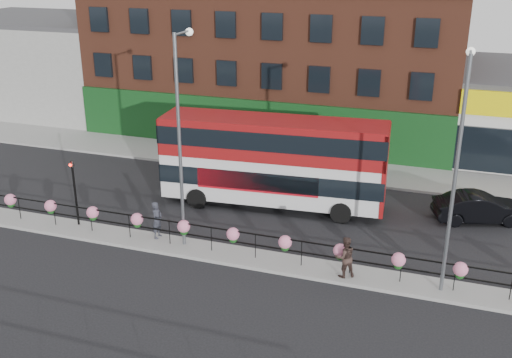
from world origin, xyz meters
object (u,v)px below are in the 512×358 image
(double_decker_bus, at_px, (274,154))
(pedestrian_b, at_px, (345,257))
(car, at_px, (480,208))
(lamp_column_east, at_px, (458,156))
(pedestrian_a, at_px, (157,220))
(lamp_column_west, at_px, (181,124))

(double_decker_bus, height_order, pedestrian_b, double_decker_bus)
(car, relative_size, lamp_column_east, 0.51)
(pedestrian_a, bearing_deg, double_decker_bus, -32.78)
(car, height_order, lamp_column_east, lamp_column_east)
(pedestrian_a, height_order, pedestrian_b, pedestrian_a)
(double_decker_bus, relative_size, pedestrian_b, 6.71)
(double_decker_bus, distance_m, lamp_column_west, 6.58)
(lamp_column_west, bearing_deg, car, 28.95)
(lamp_column_east, bearing_deg, car, 78.96)
(double_decker_bus, height_order, lamp_column_east, lamp_column_east)
(car, xyz_separation_m, lamp_column_west, (-12.33, -6.82, 4.89))
(pedestrian_a, bearing_deg, lamp_column_west, -87.87)
(lamp_column_west, bearing_deg, pedestrian_a, -179.37)
(lamp_column_west, bearing_deg, double_decker_bus, 66.90)
(lamp_column_west, bearing_deg, pedestrian_b, -5.57)
(lamp_column_west, relative_size, lamp_column_east, 1.02)
(pedestrian_b, bearing_deg, lamp_column_east, 154.46)
(car, bearing_deg, lamp_column_east, 151.05)
(pedestrian_a, xyz_separation_m, lamp_column_west, (1.41, 0.02, 4.59))
(double_decker_bus, distance_m, pedestrian_a, 6.89)
(lamp_column_west, bearing_deg, lamp_column_east, -1.48)
(double_decker_bus, distance_m, lamp_column_east, 10.70)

